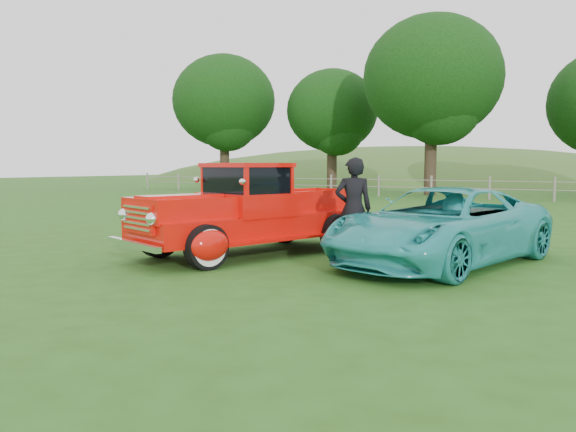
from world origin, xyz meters
The scene contains 9 objects.
ground centered at (0.00, 0.00, 0.00)m, with size 140.00×140.00×0.00m, color #274D14.
distant_hills centered at (-4.08, 59.46, -4.55)m, with size 116.00×60.00×18.00m.
fence_line centered at (0.00, 22.00, 0.60)m, with size 48.00×0.12×1.20m.
tree_far_west centered at (-20.00, 26.00, 6.49)m, with size 7.60×7.60×9.93m.
tree_mid_west centered at (-12.00, 28.00, 5.55)m, with size 6.40×6.40×8.46m.
tree_near_west centered at (-4.00, 25.00, 6.80)m, with size 8.00×8.00×10.42m.
red_pickup centered at (-0.22, 1.23, 0.80)m, with size 3.30×5.28×1.78m.
teal_sedan centered at (3.29, 2.08, 0.68)m, with size 2.24×4.86×1.35m, color teal.
man centered at (1.74, 1.77, 0.94)m, with size 0.69×0.45×1.88m, color black.
Camera 1 is at (6.06, -7.65, 1.73)m, focal length 35.00 mm.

